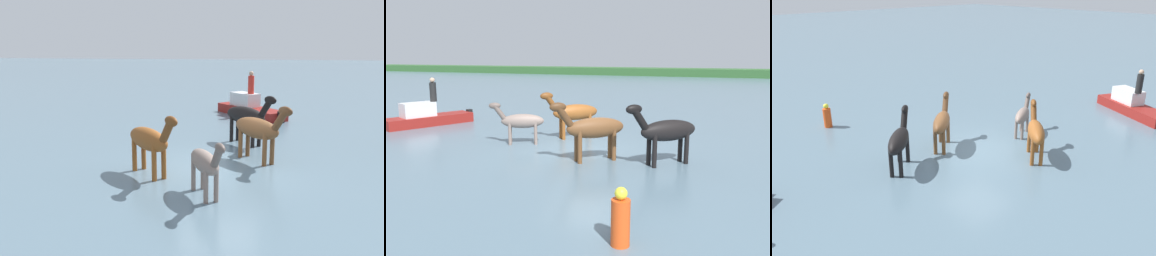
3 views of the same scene
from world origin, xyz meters
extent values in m
plane|color=slate|center=(0.00, 0.00, 0.00)|extent=(148.59, 148.59, 0.00)
ellipsoid|color=brown|center=(0.88, -1.15, 1.12)|extent=(1.93, 1.77, 0.68)
cylinder|color=brown|center=(0.52, -1.68, 0.56)|extent=(0.15, 0.15, 1.12)
cylinder|color=brown|center=(0.31, -1.43, 0.56)|extent=(0.15, 0.15, 1.12)
cylinder|color=brown|center=(1.45, -0.88, 0.56)|extent=(0.15, 0.15, 1.12)
cylinder|color=brown|center=(1.23, -0.63, 0.56)|extent=(0.15, 0.15, 1.12)
cylinder|color=#50311A|center=(0.06, -1.85, 1.56)|extent=(0.62, 0.58, 0.75)
ellipsoid|color=#50311A|center=(-0.10, -1.99, 1.87)|extent=(0.57, 0.54, 0.30)
ellipsoid|color=brown|center=(-1.07, 2.05, 1.10)|extent=(1.86, 1.80, 0.67)
cylinder|color=brown|center=(-1.40, 1.52, 0.55)|extent=(0.15, 0.15, 1.10)
cylinder|color=brown|center=(-1.62, 1.76, 0.55)|extent=(0.15, 0.15, 1.10)
cylinder|color=brown|center=(-0.52, 2.34, 0.55)|extent=(0.15, 0.15, 1.10)
cylinder|color=brown|center=(-0.75, 2.58, 0.55)|extent=(0.15, 0.15, 1.10)
cylinder|color=brown|center=(-1.84, 1.32, 1.54)|extent=(0.60, 0.59, 0.73)
ellipsoid|color=brown|center=(-2.00, 1.18, 1.84)|extent=(0.56, 0.54, 0.29)
ellipsoid|color=gray|center=(-2.59, 0.20, 0.93)|extent=(1.72, 1.17, 0.56)
cylinder|color=gray|center=(-2.99, -0.14, 0.46)|extent=(0.12, 0.12, 0.93)
cylinder|color=gray|center=(-3.10, 0.11, 0.46)|extent=(0.12, 0.12, 0.93)
cylinder|color=gray|center=(-2.08, 0.30, 0.46)|extent=(0.12, 0.12, 0.93)
cylinder|color=gray|center=(-2.20, 0.54, 0.46)|extent=(0.12, 0.12, 0.93)
cylinder|color=#63544C|center=(-3.39, -0.18, 1.29)|extent=(0.55, 0.40, 0.62)
ellipsoid|color=#63544C|center=(-3.55, -0.26, 1.54)|extent=(0.50, 0.37, 0.25)
ellipsoid|color=black|center=(3.21, -0.76, 1.12)|extent=(1.89, 1.83, 0.68)
cylinder|color=black|center=(2.87, -1.30, 0.56)|extent=(0.15, 0.15, 1.12)
cylinder|color=black|center=(2.65, -1.06, 0.56)|extent=(0.15, 0.15, 1.12)
cylinder|color=black|center=(3.76, -0.46, 0.56)|extent=(0.15, 0.15, 1.12)
cylinder|color=black|center=(3.54, -0.22, 0.56)|extent=(0.15, 0.15, 1.12)
cylinder|color=black|center=(2.42, -1.50, 1.56)|extent=(0.61, 0.60, 0.75)
ellipsoid|color=black|center=(2.26, -1.64, 1.87)|extent=(0.57, 0.55, 0.30)
cube|color=maroon|center=(9.42, -0.98, 0.17)|extent=(4.16, 3.73, 0.63)
cube|color=silver|center=(9.82, -0.65, 0.83)|extent=(1.76, 1.66, 0.70)
cube|color=black|center=(7.65, -2.44, 0.24)|extent=(0.36, 0.37, 0.68)
cylinder|color=red|center=(9.48, -0.96, 1.66)|extent=(0.32, 0.32, 0.95)
sphere|color=tan|center=(9.48, -0.96, 2.25)|extent=(0.24, 0.24, 0.24)
camera|label=1|loc=(-13.00, -0.91, 4.01)|focal=39.57mm
camera|label=2|loc=(4.90, -13.38, 3.53)|focal=37.03mm
camera|label=3|loc=(10.07, 9.87, 6.42)|focal=35.68mm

